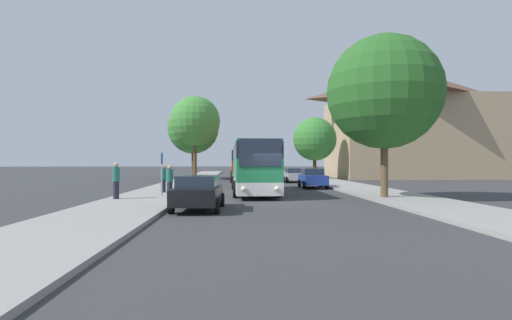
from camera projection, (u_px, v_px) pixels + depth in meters
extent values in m
plane|color=#38383A|center=(277.00, 202.00, 20.56)|extent=(300.00, 300.00, 0.00)
cube|color=gray|center=(140.00, 201.00, 20.23)|extent=(4.00, 120.00, 0.15)
cube|color=gray|center=(410.00, 200.00, 20.89)|extent=(4.00, 120.00, 0.15)
cube|color=tan|center=(409.00, 139.00, 51.41)|extent=(19.28, 13.19, 10.05)
pyramid|color=brown|center=(409.00, 85.00, 51.43)|extent=(19.28, 13.19, 3.96)
cube|color=silver|center=(253.00, 183.00, 26.40)|extent=(2.75, 11.51, 0.70)
cube|color=#23844C|center=(253.00, 169.00, 26.40)|extent=(2.75, 11.51, 1.25)
cube|color=#232D3D|center=(253.00, 152.00, 26.41)|extent=(2.77, 11.28, 0.95)
cube|color=#23844C|center=(253.00, 144.00, 26.41)|extent=(2.69, 11.28, 0.12)
cube|color=#232D3D|center=(260.00, 153.00, 20.66)|extent=(2.23, 0.11, 1.45)
sphere|color=#F4EAC1|center=(244.00, 189.00, 20.57)|extent=(0.24, 0.24, 0.24)
sphere|color=#F4EAC1|center=(277.00, 189.00, 20.70)|extent=(0.24, 0.24, 0.24)
cylinder|color=black|center=(236.00, 189.00, 22.88)|extent=(0.32, 1.01, 1.00)
cylinder|color=black|center=(278.00, 189.00, 23.06)|extent=(0.32, 1.01, 1.00)
cylinder|color=black|center=(234.00, 183.00, 29.74)|extent=(0.32, 1.01, 1.00)
cylinder|color=black|center=(267.00, 183.00, 29.91)|extent=(0.32, 1.01, 1.00)
cube|color=gray|center=(244.00, 175.00, 42.17)|extent=(2.64, 10.76, 0.70)
cube|color=red|center=(244.00, 167.00, 42.17)|extent=(2.64, 10.76, 1.15)
cube|color=#232D3D|center=(244.00, 157.00, 42.18)|extent=(2.67, 10.55, 0.95)
cube|color=red|center=(244.00, 152.00, 42.18)|extent=(2.59, 10.55, 0.12)
cube|color=#232D3D|center=(246.00, 158.00, 36.78)|extent=(2.30, 0.08, 1.45)
sphere|color=#F4EAC1|center=(236.00, 177.00, 36.71)|extent=(0.24, 0.24, 0.24)
sphere|color=#F4EAC1|center=(255.00, 177.00, 36.81)|extent=(0.24, 0.24, 0.24)
cylinder|color=black|center=(232.00, 178.00, 38.88)|extent=(0.31, 1.00, 1.00)
cylinder|color=black|center=(258.00, 178.00, 39.02)|extent=(0.31, 1.00, 1.00)
cylinder|color=black|center=(232.00, 175.00, 45.31)|extent=(0.31, 1.00, 1.00)
cylinder|color=black|center=(255.00, 175.00, 45.46)|extent=(0.31, 1.00, 1.00)
cube|color=black|center=(199.00, 195.00, 17.10)|extent=(1.98, 4.21, 0.68)
cube|color=#232D3D|center=(198.00, 181.00, 16.94)|extent=(1.68, 2.21, 0.49)
cylinder|color=black|center=(183.00, 200.00, 18.38)|extent=(0.22, 0.63, 0.62)
cylinder|color=black|center=(222.00, 200.00, 18.39)|extent=(0.22, 0.63, 0.62)
cylinder|color=black|center=(171.00, 206.00, 15.81)|extent=(0.22, 0.63, 0.62)
cylinder|color=black|center=(217.00, 206.00, 15.82)|extent=(0.22, 0.63, 0.62)
cube|color=#233D9E|center=(313.00, 180.00, 31.23)|extent=(1.78, 4.21, 0.72)
cube|color=#232D3D|center=(312.00, 172.00, 31.40)|extent=(1.54, 2.20, 0.50)
cylinder|color=black|center=(327.00, 185.00, 29.96)|extent=(0.21, 0.62, 0.62)
cylinder|color=black|center=(304.00, 185.00, 29.91)|extent=(0.21, 0.62, 0.62)
cylinder|color=black|center=(320.00, 183.00, 32.55)|extent=(0.21, 0.62, 0.62)
cylinder|color=black|center=(299.00, 183.00, 32.50)|extent=(0.21, 0.62, 0.62)
cube|color=#B7B7BC|center=(295.00, 176.00, 40.14)|extent=(2.06, 4.03, 0.62)
cube|color=#232D3D|center=(295.00, 171.00, 40.30)|extent=(1.77, 2.12, 0.48)
cylinder|color=black|center=(307.00, 180.00, 38.99)|extent=(0.22, 0.63, 0.62)
cylinder|color=black|center=(287.00, 180.00, 38.84)|extent=(0.22, 0.63, 0.62)
cylinder|color=black|center=(302.00, 179.00, 41.44)|extent=(0.22, 0.63, 0.62)
cylinder|color=black|center=(284.00, 179.00, 41.29)|extent=(0.22, 0.63, 0.62)
cylinder|color=gray|center=(162.00, 174.00, 22.55)|extent=(0.08, 0.08, 2.45)
cube|color=#1E56A3|center=(162.00, 158.00, 22.56)|extent=(0.03, 0.45, 0.60)
cylinder|color=#23232D|center=(163.00, 186.00, 24.98)|extent=(0.30, 0.30, 0.81)
cylinder|color=#236656|center=(163.00, 174.00, 24.98)|extent=(0.36, 0.36, 0.68)
sphere|color=tan|center=(163.00, 167.00, 24.98)|extent=(0.22, 0.22, 0.22)
cylinder|color=#23232D|center=(116.00, 190.00, 20.61)|extent=(0.30, 0.30, 0.90)
cylinder|color=#236656|center=(116.00, 174.00, 20.61)|extent=(0.36, 0.36, 0.75)
sphere|color=tan|center=(116.00, 165.00, 20.61)|extent=(0.24, 0.24, 0.24)
cylinder|color=#23232D|center=(170.00, 190.00, 21.37)|extent=(0.30, 0.30, 0.83)
cylinder|color=#236656|center=(170.00, 176.00, 21.38)|extent=(0.36, 0.36, 0.69)
sphere|color=tan|center=(170.00, 167.00, 21.38)|extent=(0.22, 0.22, 0.22)
cylinder|color=#513D23|center=(195.00, 159.00, 44.78)|extent=(0.40, 0.40, 4.37)
sphere|color=#428938|center=(195.00, 121.00, 44.80)|extent=(5.62, 5.62, 5.62)
cylinder|color=#513D23|center=(193.00, 162.00, 48.63)|extent=(0.40, 0.40, 3.67)
sphere|color=#387F33|center=(193.00, 128.00, 48.65)|extent=(6.22, 6.22, 6.22)
cylinder|color=#47331E|center=(315.00, 167.00, 45.81)|extent=(0.40, 0.40, 2.66)
sphere|color=#387F33|center=(315.00, 139.00, 45.82)|extent=(4.98, 4.98, 4.98)
cylinder|color=brown|center=(384.00, 166.00, 21.77)|extent=(0.40, 0.40, 3.39)
sphere|color=#286023|center=(384.00, 92.00, 21.78)|extent=(6.23, 6.23, 6.23)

